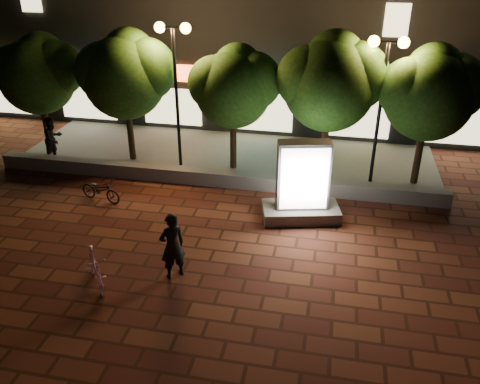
% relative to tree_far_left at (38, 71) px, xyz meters
% --- Properties ---
extents(ground, '(80.00, 80.00, 0.00)m').
position_rel_tree_far_left_xyz_m(ground, '(6.95, -5.46, -3.29)').
color(ground, brown).
rests_on(ground, ground).
extents(retaining_wall, '(16.00, 0.45, 0.50)m').
position_rel_tree_far_left_xyz_m(retaining_wall, '(6.95, -1.46, -3.04)').
color(retaining_wall, '#64615D').
rests_on(retaining_wall, ground).
extents(sidewalk, '(16.00, 5.00, 0.08)m').
position_rel_tree_far_left_xyz_m(sidewalk, '(6.95, 1.04, -3.25)').
color(sidewalk, '#64615D').
rests_on(sidewalk, ground).
extents(building_block, '(28.00, 8.12, 11.30)m').
position_rel_tree_far_left_xyz_m(building_block, '(6.94, 7.53, 1.70)').
color(building_block, black).
rests_on(building_block, ground).
extents(tree_far_left, '(3.36, 2.80, 4.63)m').
position_rel_tree_far_left_xyz_m(tree_far_left, '(0.00, 0.00, 0.00)').
color(tree_far_left, black).
rests_on(tree_far_left, sidewalk).
extents(tree_left, '(3.60, 3.00, 4.89)m').
position_rel_tree_far_left_xyz_m(tree_left, '(3.50, 0.00, 0.15)').
color(tree_left, black).
rests_on(tree_left, sidewalk).
extents(tree_mid, '(3.24, 2.70, 4.50)m').
position_rel_tree_far_left_xyz_m(tree_mid, '(7.50, -0.00, -0.08)').
color(tree_mid, black).
rests_on(tree_mid, sidewalk).
extents(tree_right, '(3.72, 3.10, 5.07)m').
position_rel_tree_far_left_xyz_m(tree_right, '(10.80, 0.00, 0.27)').
color(tree_right, black).
rests_on(tree_right, sidewalk).
extents(tree_far_right, '(3.48, 2.90, 4.76)m').
position_rel_tree_far_left_xyz_m(tree_far_right, '(14.00, 0.00, 0.08)').
color(tree_far_right, black).
rests_on(tree_far_right, sidewalk).
extents(street_lamp_left, '(1.26, 0.36, 5.18)m').
position_rel_tree_far_left_xyz_m(street_lamp_left, '(5.45, -0.26, 0.74)').
color(street_lamp_left, black).
rests_on(street_lamp_left, sidewalk).
extents(street_lamp_right, '(1.26, 0.36, 4.98)m').
position_rel_tree_far_left_xyz_m(street_lamp_right, '(12.45, -0.26, 0.60)').
color(street_lamp_right, black).
rests_on(street_lamp_right, sidewalk).
extents(ad_kiosk, '(2.54, 1.68, 2.53)m').
position_rel_tree_far_left_xyz_m(ad_kiosk, '(10.25, -3.18, -2.27)').
color(ad_kiosk, '#64615D').
rests_on(ad_kiosk, ground).
extents(scooter_pink, '(1.37, 1.57, 0.98)m').
position_rel_tree_far_left_xyz_m(scooter_pink, '(5.57, -7.54, -2.80)').
color(scooter_pink, '#C782AA').
rests_on(scooter_pink, ground).
extents(rider, '(0.79, 0.77, 1.84)m').
position_rel_tree_far_left_xyz_m(rider, '(7.34, -6.80, -2.37)').
color(rider, black).
rests_on(rider, ground).
extents(scooter_parked, '(1.61, 0.89, 0.80)m').
position_rel_tree_far_left_xyz_m(scooter_parked, '(3.70, -3.38, -2.89)').
color(scooter_parked, black).
rests_on(scooter_parked, ground).
extents(pedestrian, '(0.85, 0.98, 1.73)m').
position_rel_tree_far_left_xyz_m(pedestrian, '(0.60, -0.76, -2.35)').
color(pedestrian, black).
rests_on(pedestrian, sidewalk).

